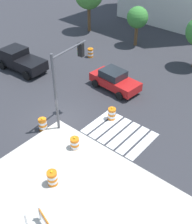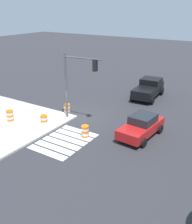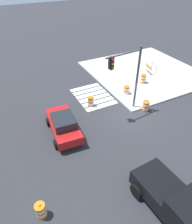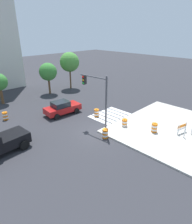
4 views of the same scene
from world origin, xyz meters
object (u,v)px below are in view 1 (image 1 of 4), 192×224
(traffic_barrel_median_near, at_px, (90,53))
(traffic_light_pole, at_px, (66,73))
(sports_car, at_px, (115,80))
(traffic_barrel_crosswalk_end, at_px, (112,114))
(traffic_barrel_median_far, at_px, (43,124))
(traffic_barrel_on_sidewalk, at_px, (52,178))
(street_tree_streetside_mid, at_px, (137,18))
(traffic_barrel_near_corner, at_px, (75,144))
(pickup_truck, at_px, (19,60))
(construction_barricade, at_px, (42,223))

(traffic_barrel_median_near, xyz_separation_m, traffic_light_pole, (5.73, -8.87, 3.46))
(sports_car, height_order, traffic_barrel_median_near, sports_car)
(traffic_barrel_crosswalk_end, bearing_deg, sports_car, 124.70)
(sports_car, distance_m, traffic_barrel_crosswalk_end, 4.20)
(traffic_barrel_median_far, xyz_separation_m, traffic_barrel_on_sidewalk, (4.04, -2.82, 0.15))
(traffic_barrel_on_sidewalk, distance_m, street_tree_streetside_mid, 20.43)
(traffic_barrel_on_sidewalk, bearing_deg, street_tree_streetside_mid, 110.91)
(traffic_barrel_near_corner, distance_m, traffic_barrel_median_far, 3.00)
(sports_car, bearing_deg, traffic_light_pole, -87.76)
(traffic_barrel_near_corner, bearing_deg, pickup_truck, 158.45)
(traffic_barrel_median_far, distance_m, street_tree_streetside_mid, 16.64)
(street_tree_streetside_mid, bearing_deg, traffic_barrel_crosswalk_end, -63.41)
(traffic_barrel_median_near, bearing_deg, traffic_light_pole, -57.13)
(traffic_barrel_median_near, xyz_separation_m, traffic_barrel_median_far, (5.01, -10.70, 0.00))
(traffic_barrel_median_far, bearing_deg, traffic_barrel_on_sidewalk, -34.92)
(street_tree_streetside_mid, bearing_deg, traffic_barrel_median_far, -78.78)
(sports_car, height_order, traffic_barrel_on_sidewalk, sports_car)
(traffic_barrel_crosswalk_end, bearing_deg, pickup_truck, 177.40)
(pickup_truck, height_order, street_tree_streetside_mid, street_tree_streetside_mid)
(traffic_barrel_near_corner, distance_m, construction_barricade, 5.66)
(traffic_light_pole, bearing_deg, traffic_barrel_near_corner, -38.44)
(traffic_barrel_near_corner, distance_m, traffic_light_pole, 4.53)
(traffic_barrel_on_sidewalk, bearing_deg, construction_barricade, -52.39)
(construction_barricade, xyz_separation_m, street_tree_streetside_mid, (-8.89, 21.10, 2.27))
(sports_car, bearing_deg, traffic_barrel_near_corner, -71.30)
(traffic_light_pole, bearing_deg, construction_barricade, -53.79)
(construction_barricade, height_order, traffic_light_pole, traffic_light_pole)
(sports_car, xyz_separation_m, traffic_barrel_median_far, (-0.50, -7.43, -0.36))
(traffic_barrel_crosswalk_end, relative_size, traffic_barrel_on_sidewalk, 1.00)
(pickup_truck, height_order, traffic_barrel_near_corner, pickup_truck)
(sports_car, xyz_separation_m, traffic_barrel_on_sidewalk, (3.54, -10.25, -0.21))
(construction_barricade, height_order, street_tree_streetside_mid, street_tree_streetside_mid)
(traffic_barrel_median_near, distance_m, traffic_barrel_on_sidewalk, 16.27)
(traffic_barrel_near_corner, bearing_deg, construction_barricade, -61.65)
(traffic_light_pole, bearing_deg, pickup_truck, 163.61)
(traffic_barrel_median_near, xyz_separation_m, traffic_barrel_on_sidewalk, (9.05, -13.52, 0.15))
(traffic_barrel_median_near, height_order, construction_barricade, construction_barricade)
(pickup_truck, distance_m, traffic_light_pole, 9.89)
(traffic_barrel_on_sidewalk, xyz_separation_m, traffic_light_pole, (-3.32, 4.65, 3.31))
(street_tree_streetside_mid, bearing_deg, traffic_barrel_near_corner, -68.94)
(construction_barricade, bearing_deg, sports_car, 112.75)
(pickup_truck, height_order, traffic_barrel_median_far, pickup_truck)
(traffic_light_pole, bearing_deg, street_tree_streetside_mid, 105.31)
(traffic_barrel_crosswalk_end, xyz_separation_m, construction_barricade, (2.81, -8.95, 0.27))
(traffic_barrel_crosswalk_end, distance_m, street_tree_streetside_mid, 13.81)
(pickup_truck, xyz_separation_m, traffic_barrel_median_far, (8.35, -4.50, -0.52))
(traffic_barrel_median_far, bearing_deg, traffic_barrel_median_near, 115.11)
(traffic_barrel_median_near, height_order, traffic_barrel_on_sidewalk, traffic_barrel_on_sidewalk)
(pickup_truck, xyz_separation_m, traffic_barrel_crosswalk_end, (11.22, -0.51, -0.52))
(traffic_light_pole, height_order, street_tree_streetside_mid, traffic_light_pole)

